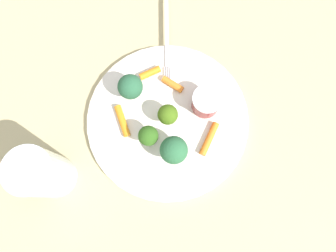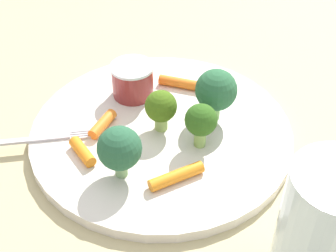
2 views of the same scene
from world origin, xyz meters
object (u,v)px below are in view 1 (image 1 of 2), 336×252
(sauce_cup, at_px, (207,105))
(carrot_stick_1, at_px, (209,139))
(carrot_stick_2, at_px, (122,121))
(broccoli_floret_1, at_px, (168,115))
(broccoli_floret_3, at_px, (174,150))
(plate, at_px, (168,120))
(carrot_stick_0, at_px, (173,84))
(fork, at_px, (167,33))
(broccoli_floret_0, at_px, (130,87))
(carrot_stick_3, at_px, (149,73))
(drinking_glass, at_px, (43,174))
(broccoli_floret_2, at_px, (148,136))

(sauce_cup, distance_m, carrot_stick_1, 0.06)
(carrot_stick_1, relative_size, carrot_stick_2, 1.06)
(broccoli_floret_1, distance_m, broccoli_floret_3, 0.06)
(plate, distance_m, sauce_cup, 0.07)
(carrot_stick_0, bearing_deg, broccoli_floret_3, 159.68)
(sauce_cup, distance_m, fork, 0.16)
(carrot_stick_0, relative_size, carrot_stick_1, 0.68)
(broccoli_floret_0, relative_size, broccoli_floret_3, 0.92)
(broccoli_floret_0, bearing_deg, carrot_stick_3, -59.65)
(carrot_stick_0, relative_size, fork, 0.21)
(broccoli_floret_3, distance_m, carrot_stick_0, 0.12)
(carrot_stick_0, bearing_deg, sauce_cup, -146.89)
(carrot_stick_1, distance_m, drinking_glass, 0.26)
(plate, bearing_deg, fork, -20.09)
(broccoli_floret_3, bearing_deg, fork, -17.84)
(carrot_stick_1, xyz_separation_m, carrot_stick_2, (0.08, 0.12, 0.00))
(sauce_cup, distance_m, broccoli_floret_1, 0.07)
(carrot_stick_1, xyz_separation_m, fork, (0.21, -0.00, -0.00))
(broccoli_floret_0, distance_m, carrot_stick_3, 0.05)
(plate, bearing_deg, carrot_stick_0, -28.60)
(sauce_cup, height_order, carrot_stick_3, sauce_cup)
(sauce_cup, relative_size, carrot_stick_0, 1.23)
(broccoli_floret_1, bearing_deg, carrot_stick_1, -138.41)
(carrot_stick_1, bearing_deg, carrot_stick_2, 57.33)
(plate, distance_m, broccoli_floret_1, 0.03)
(broccoli_floret_1, distance_m, carrot_stick_3, 0.09)
(broccoli_floret_3, bearing_deg, plate, -11.78)
(broccoli_floret_0, bearing_deg, broccoli_floret_3, -166.79)
(plate, relative_size, fork, 1.48)
(broccoli_floret_2, relative_size, carrot_stick_2, 0.89)
(sauce_cup, xyz_separation_m, broccoli_floret_2, (-0.02, 0.11, 0.01))
(sauce_cup, relative_size, carrot_stick_3, 1.29)
(fork, bearing_deg, carrot_stick_0, 165.11)
(broccoli_floret_2, xyz_separation_m, carrot_stick_0, (0.08, -0.07, -0.03))
(plate, bearing_deg, drinking_glass, 96.68)
(carrot_stick_0, relative_size, drinking_glass, 0.34)
(broccoli_floret_0, height_order, carrot_stick_1, broccoli_floret_0)
(broccoli_floret_2, distance_m, carrot_stick_2, 0.06)
(sauce_cup, bearing_deg, carrot_stick_1, 162.57)
(plate, distance_m, carrot_stick_0, 0.06)
(plate, bearing_deg, carrot_stick_1, -137.89)
(broccoli_floret_1, height_order, broccoli_floret_2, broccoli_floret_2)
(broccoli_floret_2, height_order, carrot_stick_0, broccoli_floret_2)
(sauce_cup, xyz_separation_m, broccoli_floret_3, (-0.05, 0.08, 0.02))
(broccoli_floret_1, distance_m, drinking_glass, 0.21)
(broccoli_floret_3, distance_m, carrot_stick_2, 0.11)
(broccoli_floret_0, bearing_deg, carrot_stick_1, -142.69)
(broccoli_floret_1, relative_size, broccoli_floret_3, 0.78)
(plate, height_order, fork, fork)
(plate, bearing_deg, broccoli_floret_1, -70.41)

